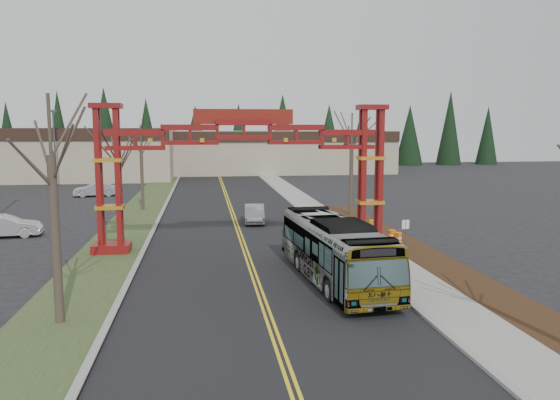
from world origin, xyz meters
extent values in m
plane|color=black|center=(0.00, 0.00, 0.00)|extent=(200.00, 200.00, 0.00)
cube|color=black|center=(0.00, 25.00, 0.01)|extent=(12.00, 110.00, 0.02)
cube|color=yellow|center=(-0.12, 25.00, 0.03)|extent=(0.12, 100.00, 0.01)
cube|color=yellow|center=(0.12, 25.00, 0.03)|extent=(0.12, 100.00, 0.01)
cube|color=gray|center=(6.15, 25.00, 0.07)|extent=(0.30, 110.00, 0.15)
cube|color=gray|center=(7.60, 25.00, 0.08)|extent=(2.60, 110.00, 0.14)
cube|color=#311E10|center=(10.20, 10.00, 0.06)|extent=(2.60, 50.00, 0.12)
cube|color=#2D4321|center=(-8.00, 25.00, 0.04)|extent=(4.00, 110.00, 0.08)
cube|color=gray|center=(-6.15, 25.00, 0.07)|extent=(0.30, 110.00, 0.15)
cube|color=#660F0D|center=(-8.00, 18.00, 0.30)|extent=(2.20, 1.60, 0.60)
cube|color=#660F0D|center=(-8.55, 17.65, 4.60)|extent=(0.28, 0.28, 8.00)
cube|color=#660F0D|center=(-7.45, 17.65, 4.60)|extent=(0.28, 0.28, 8.00)
cube|color=#660F0D|center=(-8.55, 18.35, 4.60)|extent=(0.28, 0.28, 8.00)
cube|color=#660F0D|center=(-7.45, 18.35, 4.60)|extent=(0.28, 0.28, 8.00)
cube|color=gold|center=(-8.00, 18.00, 2.80)|extent=(1.60, 1.10, 0.22)
cube|color=gold|center=(-8.00, 18.00, 5.60)|extent=(1.60, 1.10, 0.22)
cube|color=#660F0D|center=(-8.00, 18.00, 8.75)|extent=(1.80, 1.20, 0.30)
cube|color=#660F0D|center=(8.00, 18.00, 0.30)|extent=(2.20, 1.60, 0.60)
cube|color=#660F0D|center=(7.45, 17.65, 4.60)|extent=(0.28, 0.28, 8.00)
cube|color=#660F0D|center=(8.55, 17.65, 4.60)|extent=(0.28, 0.28, 8.00)
cube|color=#660F0D|center=(7.45, 18.35, 4.60)|extent=(0.28, 0.28, 8.00)
cube|color=#660F0D|center=(8.55, 18.35, 4.60)|extent=(0.28, 0.28, 8.00)
cube|color=gold|center=(8.00, 18.00, 2.80)|extent=(1.60, 1.10, 0.22)
cube|color=gold|center=(8.00, 18.00, 5.60)|extent=(1.60, 1.10, 0.22)
cube|color=#660F0D|center=(8.00, 18.00, 8.75)|extent=(1.80, 1.20, 0.30)
cube|color=#660F0D|center=(0.00, 18.00, 7.50)|extent=(16.00, 0.90, 1.00)
cube|color=#660F0D|center=(0.00, 18.00, 6.60)|extent=(16.00, 0.90, 0.60)
cube|color=maroon|center=(0.00, 18.00, 8.15)|extent=(6.00, 0.25, 0.90)
cube|color=tan|center=(-30.00, 72.00, 3.75)|extent=(46.00, 22.00, 7.50)
cube|color=tan|center=(10.00, 80.00, 3.50)|extent=(38.00, 20.00, 7.00)
cube|color=black|center=(10.00, 69.90, 6.20)|extent=(38.00, 0.40, 1.60)
cone|color=black|center=(-38.00, 92.00, 6.50)|extent=(5.60, 5.60, 13.00)
cylinder|color=#382D26|center=(-38.00, 92.00, 0.80)|extent=(0.80, 0.80, 1.60)
cone|color=black|center=(-29.50, 92.00, 6.50)|extent=(5.60, 5.60, 13.00)
cylinder|color=#382D26|center=(-29.50, 92.00, 0.80)|extent=(0.80, 0.80, 1.60)
cone|color=black|center=(-21.00, 92.00, 6.50)|extent=(5.60, 5.60, 13.00)
cylinder|color=#382D26|center=(-21.00, 92.00, 0.80)|extent=(0.80, 0.80, 1.60)
cone|color=black|center=(-12.50, 92.00, 6.50)|extent=(5.60, 5.60, 13.00)
cylinder|color=#382D26|center=(-12.50, 92.00, 0.80)|extent=(0.80, 0.80, 1.60)
cone|color=black|center=(-4.00, 92.00, 6.50)|extent=(5.60, 5.60, 13.00)
cylinder|color=#382D26|center=(-4.00, 92.00, 0.80)|extent=(0.80, 0.80, 1.60)
cone|color=black|center=(4.50, 92.00, 6.50)|extent=(5.60, 5.60, 13.00)
cylinder|color=#382D26|center=(4.50, 92.00, 0.80)|extent=(0.80, 0.80, 1.60)
cone|color=black|center=(13.00, 92.00, 6.50)|extent=(5.60, 5.60, 13.00)
cylinder|color=#382D26|center=(13.00, 92.00, 0.80)|extent=(0.80, 0.80, 1.60)
cone|color=black|center=(21.50, 92.00, 6.50)|extent=(5.60, 5.60, 13.00)
cylinder|color=#382D26|center=(21.50, 92.00, 0.80)|extent=(0.80, 0.80, 1.60)
cone|color=black|center=(30.00, 92.00, 6.50)|extent=(5.60, 5.60, 13.00)
cylinder|color=#382D26|center=(30.00, 92.00, 0.80)|extent=(0.80, 0.80, 1.60)
cone|color=black|center=(38.50, 92.00, 6.50)|extent=(5.60, 5.60, 13.00)
cylinder|color=#382D26|center=(38.50, 92.00, 0.80)|extent=(0.80, 0.80, 1.60)
cone|color=black|center=(47.00, 92.00, 6.50)|extent=(5.60, 5.60, 13.00)
cylinder|color=#382D26|center=(47.00, 92.00, 0.80)|extent=(0.80, 0.80, 1.60)
cone|color=black|center=(55.50, 92.00, 6.50)|extent=(5.60, 5.60, 13.00)
cylinder|color=#382D26|center=(55.50, 92.00, 0.80)|extent=(0.80, 0.80, 1.60)
imported|color=#999BA0|center=(3.79, 10.18, 1.57)|extent=(3.56, 11.44, 3.14)
imported|color=#A5A8AD|center=(1.50, 27.44, 0.72)|extent=(1.84, 4.47, 1.44)
imported|color=silver|center=(-16.03, 23.98, 0.77)|extent=(4.86, 2.25, 1.54)
imported|color=silver|center=(-14.31, 46.77, 0.76)|extent=(4.80, 2.33, 1.51)
cylinder|color=#382D26|center=(-8.00, 5.91, 3.23)|extent=(0.34, 0.34, 6.47)
cylinder|color=#382D26|center=(-8.00, 5.91, 7.54)|extent=(0.13, 0.13, 2.36)
cylinder|color=#382D26|center=(-8.00, 21.37, 2.65)|extent=(0.32, 0.32, 5.31)
cylinder|color=#382D26|center=(-8.00, 21.37, 6.32)|extent=(0.12, 0.12, 2.23)
cylinder|color=#382D26|center=(-8.00, 35.42, 2.92)|extent=(0.30, 0.30, 5.85)
cylinder|color=#382D26|center=(-8.00, 35.42, 6.77)|extent=(0.11, 0.11, 2.03)
cylinder|color=#382D26|center=(10.00, 29.80, 3.25)|extent=(0.34, 0.34, 6.50)
cylinder|color=#382D26|center=(10.00, 29.80, 7.56)|extent=(0.13, 0.13, 2.33)
cylinder|color=#3F3F44|center=(-21.29, 58.22, 4.77)|extent=(0.21, 0.21, 9.54)
cube|color=#3F3F44|center=(-21.29, 58.22, 9.65)|extent=(0.85, 0.42, 0.27)
cylinder|color=#3F3F44|center=(9.49, 15.63, 1.01)|extent=(0.05, 0.05, 2.01)
cube|color=white|center=(9.49, 15.63, 1.74)|extent=(0.46, 0.07, 0.55)
cylinder|color=orange|center=(9.56, 17.09, 0.48)|extent=(0.50, 0.50, 0.96)
cylinder|color=white|center=(9.56, 17.09, 0.63)|extent=(0.52, 0.52, 0.12)
cylinder|color=white|center=(9.56, 17.09, 0.34)|extent=(0.52, 0.52, 0.12)
cylinder|color=orange|center=(9.63, 18.32, 0.45)|extent=(0.46, 0.46, 0.89)
cylinder|color=white|center=(9.63, 18.32, 0.58)|extent=(0.48, 0.48, 0.11)
cylinder|color=white|center=(9.63, 18.32, 0.31)|extent=(0.48, 0.48, 0.11)
cylinder|color=orange|center=(9.41, 21.76, 0.49)|extent=(0.51, 0.51, 0.98)
cylinder|color=white|center=(9.41, 21.76, 0.64)|extent=(0.53, 0.53, 0.12)
cylinder|color=white|center=(9.41, 21.76, 0.34)|extent=(0.53, 0.53, 0.12)
camera|label=1|loc=(-2.44, -15.18, 7.44)|focal=35.00mm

